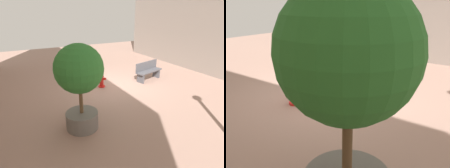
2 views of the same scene
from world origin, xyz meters
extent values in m
plane|color=#9E7A6B|center=(0.00, 0.00, 0.00)|extent=(23.40, 23.40, 0.00)
cylinder|color=red|center=(0.74, -0.16, 0.03)|extent=(0.33, 0.33, 0.05)
cylinder|color=red|center=(0.74, -0.16, 0.38)|extent=(0.19, 0.19, 0.66)
cylinder|color=silver|center=(0.74, -0.16, 0.74)|extent=(0.24, 0.24, 0.06)
sphere|color=silver|center=(0.74, -0.16, 0.83)|extent=(0.22, 0.22, 0.22)
cylinder|color=red|center=(0.63, -0.25, 0.46)|extent=(0.15, 0.15, 0.09)
cylinder|color=red|center=(0.84, -0.06, 0.46)|extent=(0.15, 0.15, 0.09)
cylinder|color=red|center=(0.63, -0.04, 0.42)|extent=(0.18, 0.18, 0.11)
cube|color=#4C4C51|center=(-2.48, -0.03, 0.23)|extent=(0.19, 0.41, 0.45)
cube|color=#4C4C51|center=(-1.22, 0.27, 0.23)|extent=(0.19, 0.41, 0.45)
cube|color=#4C4C51|center=(-1.85, 0.12, 0.48)|extent=(1.67, 0.80, 0.06)
cube|color=#4C4C51|center=(-1.81, -0.06, 0.73)|extent=(1.59, 0.43, 0.44)
cylinder|color=slate|center=(2.68, 2.61, 0.26)|extent=(0.97, 0.97, 0.53)
cylinder|color=brown|center=(2.68, 2.61, 1.00)|extent=(0.11, 0.11, 0.95)
sphere|color=#2D722D|center=(2.68, 2.61, 1.89)|extent=(1.40, 1.40, 1.40)
camera|label=1|loc=(4.22, 7.42, 3.37)|focal=30.18mm
camera|label=2|loc=(4.55, 3.83, 2.34)|focal=39.25mm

